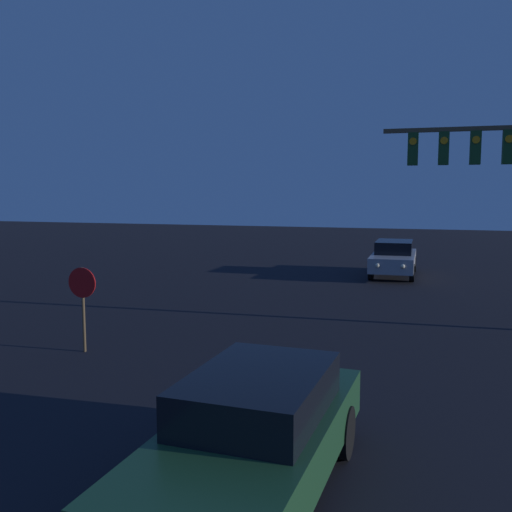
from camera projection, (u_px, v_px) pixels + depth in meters
car_near at (254, 434)px, 6.97m from camera, size 2.03×4.94×1.55m
car_far at (394, 257)px, 25.38m from camera, size 1.91×4.90×1.55m
traffic_signal_mast at (488, 171)px, 15.37m from camera, size 4.17×0.30×6.19m
stop_sign at (83, 293)px, 13.30m from camera, size 0.71×0.07×2.01m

